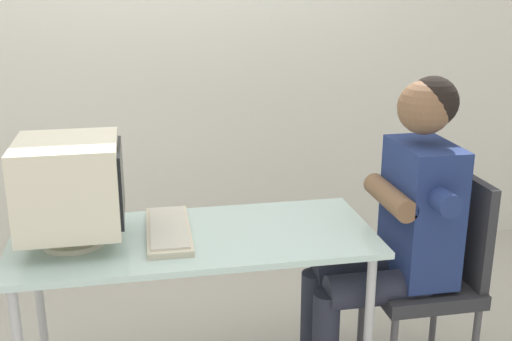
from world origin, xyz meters
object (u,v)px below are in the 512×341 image
(office_chair, at_px, (435,268))
(crt_monitor, at_px, (70,186))
(person_seated, at_px, (396,223))
(keyboard, at_px, (168,230))
(desk, at_px, (195,251))

(office_chair, bearing_deg, crt_monitor, 178.04)
(office_chair, distance_m, person_seated, 0.29)
(person_seated, bearing_deg, keyboard, 175.23)
(keyboard, height_order, office_chair, office_chair)
(desk, xyz_separation_m, crt_monitor, (-0.45, 0.01, 0.29))
(office_chair, bearing_deg, keyboard, 176.04)
(desk, relative_size, crt_monitor, 3.51)
(crt_monitor, distance_m, person_seated, 1.29)
(desk, relative_size, person_seated, 1.07)
(crt_monitor, relative_size, person_seated, 0.30)
(keyboard, bearing_deg, desk, -20.45)
(keyboard, relative_size, office_chair, 0.52)
(crt_monitor, distance_m, keyboard, 0.41)
(crt_monitor, xyz_separation_m, person_seated, (1.27, -0.05, -0.22))
(crt_monitor, height_order, keyboard, crt_monitor)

